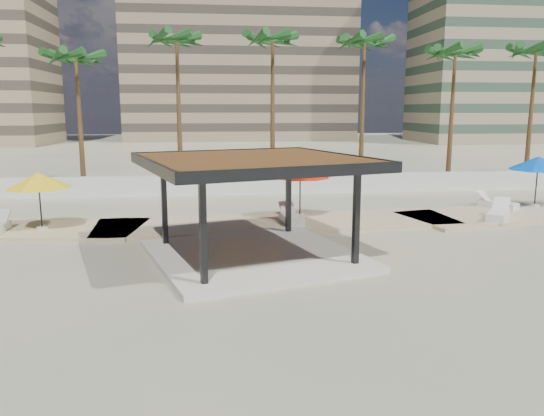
# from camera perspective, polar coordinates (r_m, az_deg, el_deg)

# --- Properties ---
(ground) EXTENTS (200.00, 200.00, 0.00)m
(ground) POSITION_cam_1_polar(r_m,az_deg,el_deg) (16.87, -3.01, -7.04)
(ground) COLOR tan
(ground) RESTS_ON ground
(promenade) EXTENTS (44.45, 7.97, 0.24)m
(promenade) POSITION_cam_1_polar(r_m,az_deg,el_deg) (24.43, 0.58, -1.36)
(promenade) COLOR #C6B284
(promenade) RESTS_ON ground
(boundary_wall) EXTENTS (56.00, 0.30, 1.20)m
(boundary_wall) POSITION_cam_1_polar(r_m,az_deg,el_deg) (32.39, -4.74, 2.51)
(boundary_wall) COLOR silver
(boundary_wall) RESTS_ON ground
(building_mid) EXTENTS (38.00, 16.00, 30.40)m
(building_mid) POSITION_cam_1_polar(r_m,az_deg,el_deg) (94.64, -3.56, 16.05)
(building_mid) COLOR #847259
(building_mid) RESTS_ON ground
(building_east) EXTENTS (32.00, 15.00, 36.40)m
(building_east) POSITION_cam_1_polar(r_m,az_deg,el_deg) (96.32, 25.31, 16.80)
(building_east) COLOR gray
(building_east) RESTS_ON ground
(pavilion_central) EXTENTS (8.73, 8.73, 3.54)m
(pavilion_central) POSITION_cam_1_polar(r_m,az_deg,el_deg) (18.08, -2.02, 1.05)
(pavilion_central) COLOR beige
(pavilion_central) RESTS_ON ground
(umbrella_b) EXTENTS (3.27, 3.27, 2.37)m
(umbrella_b) POSITION_cam_1_polar(r_m,az_deg,el_deg) (23.83, -23.83, 2.70)
(umbrella_b) COLOR beige
(umbrella_b) RESTS_ON promenade
(umbrella_c) EXTENTS (3.67, 3.67, 2.51)m
(umbrella_c) POSITION_cam_1_polar(r_m,az_deg,el_deg) (24.54, 3.06, 4.06)
(umbrella_c) COLOR beige
(umbrella_c) RESTS_ON promenade
(umbrella_d) EXTENTS (2.98, 2.98, 2.58)m
(umbrella_d) POSITION_cam_1_polar(r_m,az_deg,el_deg) (30.31, 26.72, 4.31)
(umbrella_d) COLOR beige
(umbrella_d) RESTS_ON promenade
(lounger_b) EXTENTS (0.92, 2.20, 0.81)m
(lounger_b) POSITION_cam_1_polar(r_m,az_deg,el_deg) (23.37, 2.04, -1.12)
(lounger_b) COLOR white
(lounger_b) RESTS_ON promenade
(lounger_c) EXTENTS (1.68, 2.09, 0.78)m
(lounger_c) POSITION_cam_1_polar(r_m,az_deg,el_deg) (29.31, 23.02, 0.41)
(lounger_c) COLOR white
(lounger_c) RESTS_ON promenade
(lounger_d) EXTENTS (1.96, 2.27, 0.86)m
(lounger_d) POSITION_cam_1_polar(r_m,az_deg,el_deg) (26.30, 23.16, -0.63)
(lounger_d) COLOR white
(lounger_d) RESTS_ON promenade
(palm_c) EXTENTS (3.00, 3.00, 9.04)m
(palm_c) POSITION_cam_1_polar(r_m,az_deg,el_deg) (35.22, -20.34, 14.45)
(palm_c) COLOR brown
(palm_c) RESTS_ON ground
(palm_d) EXTENTS (3.00, 3.00, 10.28)m
(palm_d) POSITION_cam_1_polar(r_m,az_deg,el_deg) (35.25, -10.21, 16.82)
(palm_d) COLOR brown
(palm_d) RESTS_ON ground
(palm_e) EXTENTS (3.00, 3.00, 10.32)m
(palm_e) POSITION_cam_1_polar(r_m,az_deg,el_deg) (34.92, 0.07, 17.09)
(palm_e) COLOR brown
(palm_e) RESTS_ON ground
(palm_f) EXTENTS (3.00, 3.00, 10.24)m
(palm_f) POSITION_cam_1_polar(r_m,az_deg,el_deg) (36.27, 9.90, 16.58)
(palm_f) COLOR brown
(palm_f) RESTS_ON ground
(palm_g) EXTENTS (3.00, 3.00, 9.60)m
(palm_g) POSITION_cam_1_polar(r_m,az_deg,el_deg) (37.93, 19.09, 14.99)
(palm_g) COLOR brown
(palm_g) RESTS_ON ground
(palm_h) EXTENTS (3.00, 3.00, 9.87)m
(palm_h) POSITION_cam_1_polar(r_m,az_deg,el_deg) (41.34, 26.52, 14.41)
(palm_h) COLOR brown
(palm_h) RESTS_ON ground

